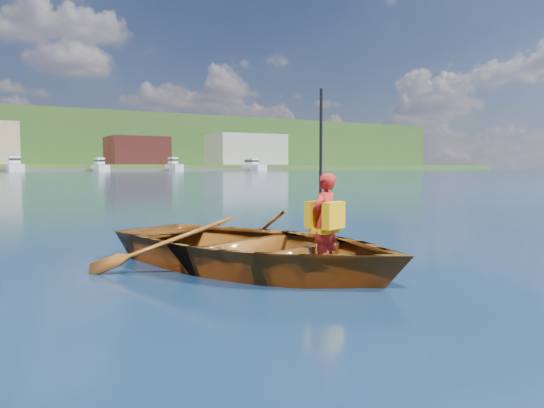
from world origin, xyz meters
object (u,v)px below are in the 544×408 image
at_px(rowboat, 254,247).
at_px(marina_yachts, 15,166).
at_px(dock, 9,170).
at_px(child_paddler, 325,219).

xyz_separation_m(rowboat, marina_yachts, (8.29, 144.09, 1.11)).
height_order(dock, marina_yachts, marina_yachts).
distance_m(dock, marina_yachts, 4.91).
xyz_separation_m(dock, marina_yachts, (1.08, -4.69, 0.98)).
bearing_deg(rowboat, dock, 87.23).
bearing_deg(marina_yachts, rowboat, -93.29).
height_order(child_paddler, dock, child_paddler).
xyz_separation_m(child_paddler, marina_yachts, (7.82, 144.87, 0.73)).
distance_m(child_paddler, dock, 149.71).
bearing_deg(child_paddler, marina_yachts, 86.91).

